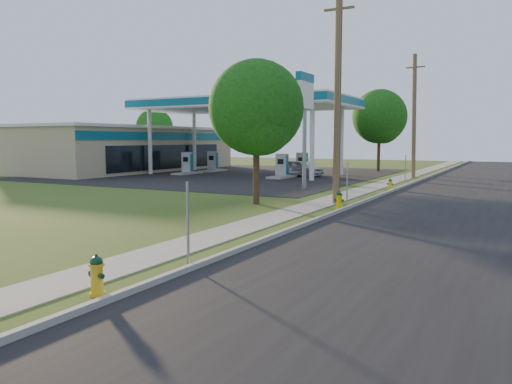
% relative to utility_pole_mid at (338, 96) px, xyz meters
% --- Properties ---
extents(ground_plane, '(140.00, 140.00, 0.00)m').
position_rel_utility_pole_mid_xyz_m(ground_plane, '(0.60, -17.00, -4.95)').
color(ground_plane, '#3E551E').
rests_on(ground_plane, ground).
extents(road, '(8.00, 120.00, 0.02)m').
position_rel_utility_pole_mid_xyz_m(road, '(5.10, -7.00, -4.94)').
color(road, black).
rests_on(road, ground).
extents(curb, '(0.15, 120.00, 0.15)m').
position_rel_utility_pole_mid_xyz_m(curb, '(1.10, -7.00, -4.88)').
color(curb, '#9F9D91').
rests_on(curb, ground).
extents(sidewalk, '(1.50, 120.00, 0.03)m').
position_rel_utility_pole_mid_xyz_m(sidewalk, '(-0.65, -7.00, -4.94)').
color(sidewalk, gray).
rests_on(sidewalk, ground).
extents(forecourt, '(26.00, 28.00, 0.02)m').
position_rel_utility_pole_mid_xyz_m(forecourt, '(-15.40, 15.00, -4.94)').
color(forecourt, black).
rests_on(forecourt, ground).
extents(utility_pole_mid, '(1.40, 0.32, 9.80)m').
position_rel_utility_pole_mid_xyz_m(utility_pole_mid, '(0.00, 0.00, 0.00)').
color(utility_pole_mid, brown).
rests_on(utility_pole_mid, ground).
extents(utility_pole_far, '(1.40, 0.32, 9.50)m').
position_rel_utility_pole_mid_xyz_m(utility_pole_far, '(0.00, 18.00, -0.15)').
color(utility_pole_far, brown).
rests_on(utility_pole_far, ground).
extents(sign_post_near, '(0.05, 0.04, 2.00)m').
position_rel_utility_pole_mid_xyz_m(sign_post_near, '(0.85, -12.80, -3.95)').
color(sign_post_near, gray).
rests_on(sign_post_near, ground).
extents(sign_post_mid, '(0.05, 0.04, 2.00)m').
position_rel_utility_pole_mid_xyz_m(sign_post_mid, '(0.85, -1.00, -3.95)').
color(sign_post_mid, gray).
rests_on(sign_post_mid, ground).
extents(sign_post_far, '(0.05, 0.04, 2.00)m').
position_rel_utility_pole_mid_xyz_m(sign_post_far, '(0.85, 11.20, -3.95)').
color(sign_post_far, gray).
rests_on(sign_post_far, ground).
extents(gas_canopy, '(18.18, 9.18, 6.40)m').
position_rel_utility_pole_mid_xyz_m(gas_canopy, '(-13.40, 15.00, 0.94)').
color(gas_canopy, silver).
rests_on(gas_canopy, ground).
extents(fuel_pump_nw, '(1.20, 3.20, 1.90)m').
position_rel_utility_pole_mid_xyz_m(fuel_pump_nw, '(-17.90, 13.00, -4.23)').
color(fuel_pump_nw, '#9F9D91').
rests_on(fuel_pump_nw, ground).
extents(fuel_pump_ne, '(1.20, 3.20, 1.90)m').
position_rel_utility_pole_mid_xyz_m(fuel_pump_ne, '(-8.90, 13.00, -4.23)').
color(fuel_pump_ne, '#9F9D91').
rests_on(fuel_pump_ne, ground).
extents(fuel_pump_sw, '(1.20, 3.20, 1.90)m').
position_rel_utility_pole_mid_xyz_m(fuel_pump_sw, '(-17.90, 17.00, -4.23)').
color(fuel_pump_sw, '#9F9D91').
rests_on(fuel_pump_sw, ground).
extents(fuel_pump_se, '(1.20, 3.20, 1.90)m').
position_rel_utility_pole_mid_xyz_m(fuel_pump_se, '(-8.90, 17.00, -4.23)').
color(fuel_pump_se, '#9F9D91').
rests_on(fuel_pump_se, ground).
extents(convenience_store, '(10.40, 22.40, 4.25)m').
position_rel_utility_pole_mid_xyz_m(convenience_store, '(-26.38, 15.00, -2.82)').
color(convenience_store, tan).
rests_on(convenience_store, ground).
extents(price_pylon, '(0.34, 2.04, 6.85)m').
position_rel_utility_pole_mid_xyz_m(price_pylon, '(-3.90, 5.50, 0.48)').
color(price_pylon, gray).
rests_on(price_pylon, ground).
extents(tree_verge, '(4.35, 4.35, 6.59)m').
position_rel_utility_pole_mid_xyz_m(tree_verge, '(-3.11, -1.95, -0.71)').
color(tree_verge, '#332417').
rests_on(tree_verge, ground).
extents(tree_lot, '(5.06, 5.06, 7.67)m').
position_rel_utility_pole_mid_xyz_m(tree_lot, '(-4.32, 24.72, -0.02)').
color(tree_lot, '#332417').
rests_on(tree_lot, ground).
extents(tree_back, '(4.37, 4.37, 6.62)m').
position_rel_utility_pole_mid_xyz_m(tree_back, '(-30.67, 24.19, -0.69)').
color(tree_back, '#332417').
rests_on(tree_back, ground).
extents(hydrant_near, '(0.42, 0.37, 0.80)m').
position_rel_utility_pole_mid_xyz_m(hydrant_near, '(0.57, -15.35, -4.56)').
color(hydrant_near, gold).
rests_on(hydrant_near, ground).
extents(hydrant_mid, '(0.40, 0.36, 0.79)m').
position_rel_utility_pole_mid_xyz_m(hydrant_mid, '(0.79, -1.87, -4.57)').
color(hydrant_mid, '#E3CA00').
rests_on(hydrant_mid, ground).
extents(hydrant_far, '(0.35, 0.31, 0.69)m').
position_rel_utility_pole_mid_xyz_m(hydrant_far, '(0.71, 7.66, -4.62)').
color(hydrant_far, yellow).
rests_on(hydrant_far, ground).
extents(car_silver, '(4.28, 2.66, 1.36)m').
position_rel_utility_pole_mid_xyz_m(car_silver, '(-8.40, 15.48, -4.27)').
color(car_silver, silver).
rests_on(car_silver, ground).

